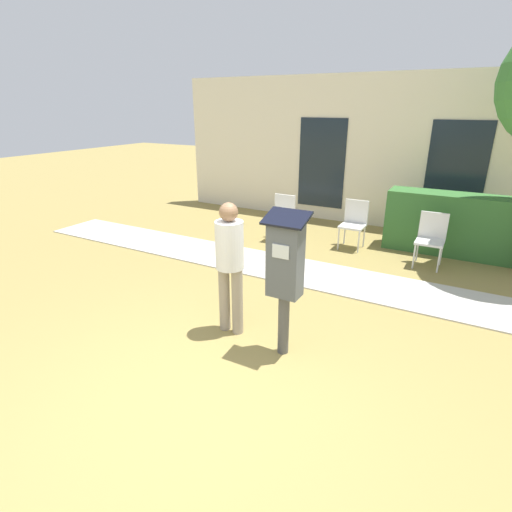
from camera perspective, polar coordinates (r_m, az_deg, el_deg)
The scene contains 9 objects.
ground_plane at distance 3.91m, azimuth -6.98°, elevation -20.32°, with size 40.00×40.00×0.00m, color olive.
sidewalk at distance 6.43m, azimuth 10.26°, elevation -2.98°, with size 12.00×1.10×0.02m.
building_facade at distance 9.25m, azimuth 18.13°, elevation 13.79°, with size 10.00×0.26×3.20m.
parking_meter at distance 4.08m, azimuth 4.18°, elevation -1.55°, with size 0.44×0.31×1.59m.
person_standing at distance 4.53m, azimuth -3.76°, elevation -0.42°, with size 0.32×0.32×1.58m.
outdoor_chair_left at distance 8.01m, azimuth 3.78°, elevation 6.02°, with size 0.44×0.44×0.90m.
outdoor_chair_middle at distance 7.77m, azimuth 13.85°, elevation 4.97°, with size 0.44×0.44×0.90m.
outdoor_chair_right at distance 7.27m, azimuth 23.76°, elevation 2.72°, with size 0.44×0.44×0.90m.
hedge_row at distance 8.03m, azimuth 25.96°, elevation 4.13°, with size 2.20×0.60×1.10m.
Camera 1 is at (1.81, -2.34, 2.56)m, focal length 28.00 mm.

